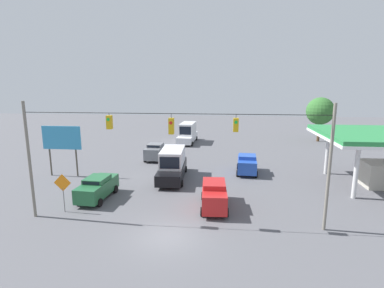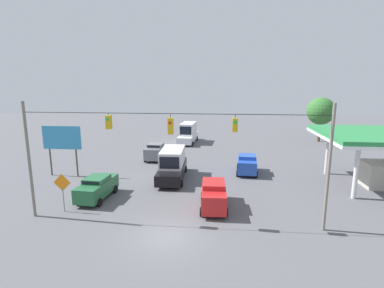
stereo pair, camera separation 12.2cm
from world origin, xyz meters
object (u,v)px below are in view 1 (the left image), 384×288
at_px(sedan_red_crossing_near, 214,194).
at_px(traffic_cone_second, 103,187).
at_px(sedan_blue_oncoming_far, 247,164).
at_px(roadside_billboard, 62,141).
at_px(tree_horizon_left, 320,111).
at_px(overhead_signal_span, 171,150).
at_px(traffic_cone_third, 108,180).
at_px(traffic_cone_nearest, 90,195).
at_px(box_truck_black_withflow_mid, 172,164).
at_px(sedan_grey_withflow_far, 155,151).
at_px(sedan_green_parked_shoulder, 97,187).
at_px(work_zone_sign, 63,186).
at_px(box_truck_white_withflow_deep, 188,133).

xyz_separation_m(sedan_red_crossing_near, traffic_cone_second, (9.73, -2.69, -0.73)).
xyz_separation_m(sedan_blue_oncoming_far, roadside_billboard, (18.34, 2.73, 2.60)).
bearing_deg(roadside_billboard, tree_horizon_left, -145.27).
distance_m(overhead_signal_span, traffic_cone_third, 11.35).
bearing_deg(traffic_cone_nearest, roadside_billboard, -47.31).
bearing_deg(box_truck_black_withflow_mid, sedan_grey_withflow_far, -65.00).
bearing_deg(roadside_billboard, sedan_blue_oncoming_far, -171.53).
distance_m(sedan_blue_oncoming_far, tree_horizon_left, 23.04).
distance_m(sedan_blue_oncoming_far, traffic_cone_third, 13.90).
bearing_deg(sedan_green_parked_shoulder, work_zone_sign, 63.02).
relative_size(roadside_billboard, work_zone_sign, 1.78).
bearing_deg(sedan_grey_withflow_far, traffic_cone_third, 74.56).
bearing_deg(traffic_cone_third, sedan_blue_oncoming_far, -160.92).
bearing_deg(work_zone_sign, traffic_cone_third, -96.58).
bearing_deg(work_zone_sign, box_truck_white_withflow_deep, -102.46).
height_order(sedan_blue_oncoming_far, sedan_green_parked_shoulder, sedan_blue_oncoming_far).
relative_size(box_truck_white_withflow_deep, work_zone_sign, 2.52).
bearing_deg(traffic_cone_second, tree_horizon_left, -135.36).
relative_size(sedan_blue_oncoming_far, traffic_cone_nearest, 6.29).
bearing_deg(sedan_grey_withflow_far, overhead_signal_span, 106.31).
height_order(traffic_cone_third, work_zone_sign, work_zone_sign).
bearing_deg(sedan_red_crossing_near, tree_horizon_left, -119.57).
relative_size(sedan_blue_oncoming_far, traffic_cone_third, 6.29).
bearing_deg(sedan_green_parked_shoulder, traffic_cone_third, -80.52).
bearing_deg(sedan_blue_oncoming_far, overhead_signal_span, 63.92).
height_order(box_truck_black_withflow_mid, traffic_cone_third, box_truck_black_withflow_mid).
relative_size(sedan_grey_withflow_far, traffic_cone_third, 6.20).
height_order(box_truck_white_withflow_deep, work_zone_sign, box_truck_white_withflow_deep).
relative_size(box_truck_black_withflow_mid, sedan_green_parked_shoulder, 1.53).
relative_size(sedan_blue_oncoming_far, sedan_grey_withflow_far, 1.01).
relative_size(sedan_red_crossing_near, tree_horizon_left, 0.66).
height_order(work_zone_sign, tree_horizon_left, tree_horizon_left).
height_order(sedan_red_crossing_near, traffic_cone_third, sedan_red_crossing_near).
relative_size(box_truck_black_withflow_mid, traffic_cone_third, 11.04).
height_order(sedan_blue_oncoming_far, tree_horizon_left, tree_horizon_left).
bearing_deg(traffic_cone_third, box_truck_white_withflow_deep, -104.28).
height_order(sedan_red_crossing_near, roadside_billboard, roadside_billboard).
relative_size(sedan_green_parked_shoulder, roadside_billboard, 0.92).
bearing_deg(tree_horizon_left, roadside_billboard, 34.73).
relative_size(box_truck_black_withflow_mid, box_truck_white_withflow_deep, 1.00).
bearing_deg(traffic_cone_nearest, tree_horizon_left, -133.48).
height_order(sedan_green_parked_shoulder, traffic_cone_third, sedan_green_parked_shoulder).
xyz_separation_m(sedan_red_crossing_near, work_zone_sign, (10.74, 1.82, 0.93)).
xyz_separation_m(overhead_signal_span, traffic_cone_second, (7.03, -5.43, -4.62)).
bearing_deg(sedan_grey_withflow_far, sedan_green_parked_shoulder, 81.66).
distance_m(traffic_cone_nearest, work_zone_sign, 3.14).
bearing_deg(traffic_cone_nearest, sedan_red_crossing_near, 175.81).
relative_size(overhead_signal_span, roadside_billboard, 3.90).
bearing_deg(sedan_green_parked_shoulder, overhead_signal_span, 151.65).
distance_m(sedan_green_parked_shoulder, traffic_cone_nearest, 0.87).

